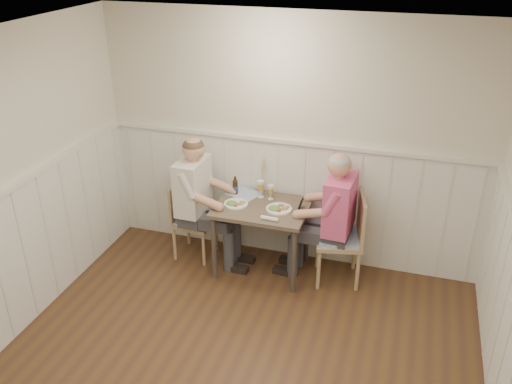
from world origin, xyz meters
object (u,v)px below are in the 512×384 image
at_px(chair_right, 345,235).
at_px(dining_table, 262,215).
at_px(diner_cream, 198,210).
at_px(man_in_pink, 334,228).
at_px(grass_vase, 261,176).
at_px(beer_bottle, 235,186).
at_px(chair_left, 190,217).

bearing_deg(chair_right, dining_table, -175.22).
distance_m(chair_right, diner_cream, 1.54).
relative_size(chair_right, man_in_pink, 0.67).
bearing_deg(diner_cream, dining_table, 0.66).
xyz_separation_m(diner_cream, grass_vase, (0.60, 0.32, 0.34)).
height_order(dining_table, man_in_pink, man_in_pink).
bearing_deg(man_in_pink, dining_table, -176.43).
bearing_deg(grass_vase, beer_bottle, -150.78).
xyz_separation_m(chair_right, beer_bottle, (-1.18, 0.10, 0.33)).
distance_m(dining_table, chair_left, 0.85).
bearing_deg(diner_cream, chair_left, 152.23).
bearing_deg(diner_cream, chair_right, 2.92).
xyz_separation_m(chair_left, man_in_pink, (1.55, -0.01, 0.13)).
height_order(man_in_pink, grass_vase, man_in_pink).
relative_size(chair_left, grass_vase, 2.05).
relative_size(man_in_pink, beer_bottle, 7.01).
xyz_separation_m(dining_table, man_in_pink, (0.73, 0.05, -0.06)).
xyz_separation_m(man_in_pink, beer_bottle, (-1.07, 0.13, 0.25)).
distance_m(man_in_pink, grass_vase, 0.93).
relative_size(chair_left, beer_bottle, 4.20).
bearing_deg(grass_vase, chair_right, -14.29).
bearing_deg(chair_left, grass_vase, 19.14).
bearing_deg(dining_table, beer_bottle, 152.95).
height_order(man_in_pink, beer_bottle, man_in_pink).
xyz_separation_m(dining_table, grass_vase, (-0.10, 0.31, 0.29)).
xyz_separation_m(beer_bottle, grass_vase, (0.24, 0.14, 0.10)).
xyz_separation_m(man_in_pink, grass_vase, (-0.83, 0.26, 0.34)).
bearing_deg(man_in_pink, beer_bottle, 173.12).
relative_size(beer_bottle, grass_vase, 0.49).
height_order(chair_right, chair_left, chair_right).
bearing_deg(grass_vase, diner_cream, -152.01).
xyz_separation_m(man_in_pink, diner_cream, (-1.42, -0.05, 0.01)).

